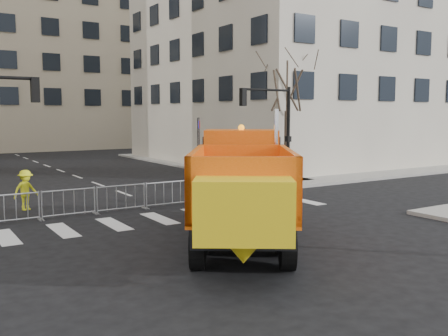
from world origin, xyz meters
TOP-DOWN VIEW (x-y plane):
  - ground at (0.00, 0.00)m, footprint 120.00×120.00m
  - sidewalk_back at (0.00, 8.50)m, footprint 64.00×5.00m
  - traffic_light_right at (8.50, 9.50)m, footprint 0.18×0.18m
  - crowd_barriers at (-0.75, 7.60)m, footprint 12.60×0.60m
  - street_tree at (9.20, 10.50)m, footprint 3.00×3.00m
  - plow_truck at (-0.57, 0.79)m, footprint 8.22×10.30m
  - cop_a at (2.91, 6.82)m, footprint 0.69×0.65m
  - cop_b at (3.23, 5.50)m, footprint 1.01×0.81m
  - cop_c at (2.38, 6.70)m, footprint 0.90×1.08m
  - worker at (-5.15, 9.16)m, footprint 1.17×0.90m
  - newspaper_box at (5.70, 9.95)m, footprint 0.55×0.52m

SIDE VIEW (x-z plane):
  - ground at x=0.00m, z-range 0.00..0.00m
  - sidewalk_back at x=0.00m, z-range 0.00..0.15m
  - crowd_barriers at x=-0.75m, z-range 0.00..1.10m
  - newspaper_box at x=5.70m, z-range 0.15..1.25m
  - cop_a at x=2.91m, z-range 0.00..1.59m
  - cop_c at x=2.38m, z-range 0.00..1.73m
  - worker at x=-5.15m, z-range 0.15..1.75m
  - cop_b at x=3.23m, z-range 0.00..1.98m
  - plow_truck at x=-0.57m, z-range -0.23..3.86m
  - traffic_light_right at x=8.50m, z-range 0.00..5.40m
  - street_tree at x=9.20m, z-range 0.00..7.50m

